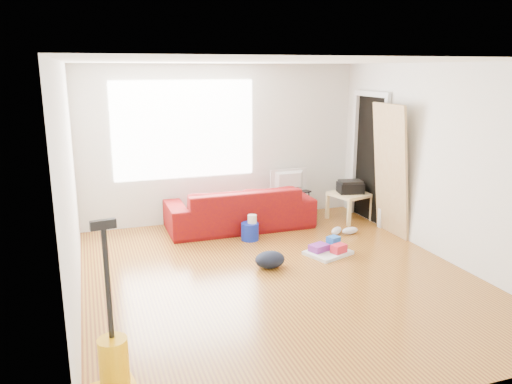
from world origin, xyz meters
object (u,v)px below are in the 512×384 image
object	(u,v)px
bucket	(250,240)
backpack	(270,267)
cleaning_tray	(329,249)
tv_stand	(290,204)
sofa	(240,228)
side_table	(350,197)
vacuum	(115,379)

from	to	relation	value
bucket	backpack	size ratio (longest dim) A/B	0.67
bucket	cleaning_tray	bearing A→B (deg)	-46.97
tv_stand	cleaning_tray	world-z (taller)	tv_stand
sofa	side_table	distance (m)	1.88
bucket	cleaning_tray	distance (m)	1.21
vacuum	side_table	bearing A→B (deg)	33.41
bucket	vacuum	distance (m)	3.86
tv_stand	side_table	size ratio (longest dim) A/B	1.06
tv_stand	backpack	world-z (taller)	tv_stand
side_table	bucket	size ratio (longest dim) A/B	2.68
tv_stand	vacuum	world-z (taller)	vacuum
bucket	backpack	world-z (taller)	bucket
bucket	vacuum	world-z (taller)	vacuum
cleaning_tray	side_table	bearing A→B (deg)	51.39
sofa	tv_stand	bearing A→B (deg)	-164.22
side_table	backpack	distance (m)	2.48
cleaning_tray	vacuum	bearing A→B (deg)	-141.07
tv_stand	cleaning_tray	distance (m)	1.76
sofa	side_table	bearing A→B (deg)	174.50
sofa	vacuum	bearing A→B (deg)	61.03
tv_stand	bucket	xyz separation A→B (m)	(-0.98, -0.86, -0.23)
side_table	vacuum	world-z (taller)	vacuum
bucket	backpack	distance (m)	1.07
sofa	cleaning_tray	distance (m)	1.68
bucket	cleaning_tray	world-z (taller)	cleaning_tray
bucket	vacuum	xyz separation A→B (m)	(-2.09, -3.24, 0.27)
cleaning_tray	vacuum	world-z (taller)	vacuum
tv_stand	side_table	xyz separation A→B (m)	(0.88, -0.45, 0.15)
cleaning_tray	backpack	xyz separation A→B (m)	(-0.91, -0.19, -0.06)
sofa	cleaning_tray	bearing A→B (deg)	118.31
backpack	vacuum	distance (m)	2.96
sofa	bucket	size ratio (longest dim) A/B	8.84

